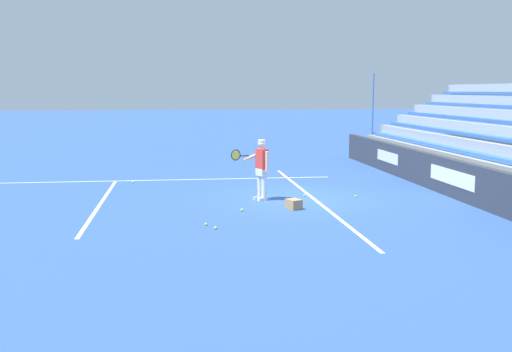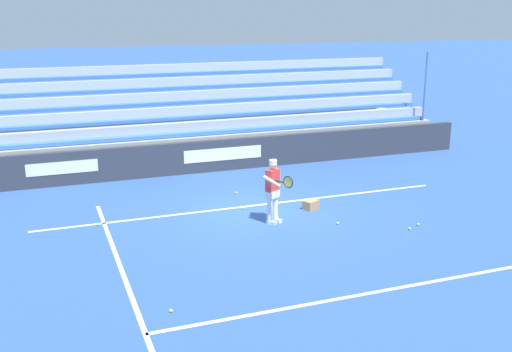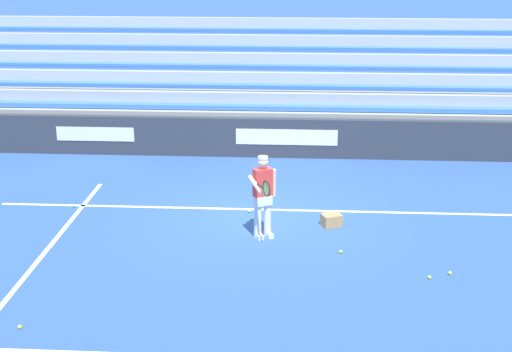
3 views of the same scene
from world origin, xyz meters
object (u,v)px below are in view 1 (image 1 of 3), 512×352
(tennis_player, at_px, (261,169))
(tennis_ball_midcourt, at_px, (283,176))
(tennis_ball_far_right, at_px, (355,196))
(tennis_ball_stray_back, at_px, (216,228))
(tennis_ball_toward_net, at_px, (304,195))
(tennis_ball_near_player, at_px, (242,210))
(tennis_ball_on_baseline, at_px, (133,182))
(ball_box_cardboard, at_px, (294,204))
(tennis_ball_by_box, at_px, (206,224))

(tennis_player, distance_m, tennis_ball_midcourt, 4.68)
(tennis_ball_far_right, distance_m, tennis_ball_midcourt, 4.51)
(tennis_ball_far_right, distance_m, tennis_ball_stray_back, 5.60)
(tennis_player, height_order, tennis_ball_toward_net, tennis_player)
(tennis_player, relative_size, tennis_ball_toward_net, 25.98)
(tennis_ball_near_player, bearing_deg, tennis_ball_far_right, -65.17)
(tennis_ball_midcourt, bearing_deg, tennis_ball_on_baseline, 98.26)
(tennis_ball_near_player, bearing_deg, tennis_ball_on_baseline, 31.29)
(ball_box_cardboard, distance_m, tennis_ball_stray_back, 3.01)
(tennis_ball_far_right, relative_size, tennis_ball_toward_net, 1.00)
(tennis_ball_near_player, bearing_deg, tennis_ball_stray_back, 157.40)
(tennis_ball_by_box, distance_m, tennis_ball_midcourt, 8.10)
(ball_box_cardboard, distance_m, tennis_ball_toward_net, 1.91)
(tennis_ball_far_right, xyz_separation_m, tennis_ball_by_box, (-3.17, 4.52, 0.00))
(tennis_player, bearing_deg, tennis_ball_by_box, 150.98)
(tennis_ball_toward_net, bearing_deg, tennis_ball_far_right, -101.06)
(tennis_player, relative_size, tennis_ball_near_player, 25.98)
(tennis_ball_by_box, height_order, tennis_ball_toward_net, same)
(ball_box_cardboard, xyz_separation_m, tennis_ball_by_box, (-1.66, 2.39, -0.10))
(tennis_player, bearing_deg, tennis_ball_far_right, -88.36)
(tennis_ball_on_baseline, relative_size, tennis_ball_midcourt, 1.00)
(tennis_ball_near_player, bearing_deg, tennis_ball_midcourt, -19.83)
(tennis_ball_by_box, bearing_deg, tennis_player, -29.02)
(tennis_ball_on_baseline, relative_size, tennis_ball_near_player, 1.00)
(ball_box_cardboard, relative_size, tennis_ball_midcourt, 6.06)
(tennis_player, distance_m, tennis_ball_by_box, 3.63)
(tennis_ball_by_box, xyz_separation_m, tennis_ball_toward_net, (3.45, -3.05, 0.00))
(tennis_ball_on_baseline, height_order, tennis_ball_stray_back, same)
(tennis_ball_stray_back, bearing_deg, tennis_ball_by_box, 26.10)
(tennis_ball_by_box, distance_m, tennis_ball_toward_net, 4.61)
(tennis_ball_far_right, relative_size, tennis_ball_near_player, 1.00)
(ball_box_cardboard, bearing_deg, tennis_ball_midcourt, -7.39)
(tennis_ball_on_baseline, distance_m, tennis_ball_toward_net, 6.12)
(ball_box_cardboard, height_order, tennis_ball_by_box, ball_box_cardboard)
(tennis_ball_on_baseline, xyz_separation_m, tennis_ball_midcourt, (0.77, -5.27, 0.00))
(tennis_ball_stray_back, bearing_deg, ball_box_cardboard, -46.75)
(tennis_ball_on_baseline, bearing_deg, tennis_player, -133.20)
(tennis_ball_by_box, xyz_separation_m, tennis_ball_stray_back, (-0.40, -0.20, 0.00))
(ball_box_cardboard, bearing_deg, tennis_ball_toward_net, -20.46)
(tennis_player, xyz_separation_m, tennis_ball_stray_back, (-3.49, 1.52, -0.86))
(ball_box_cardboard, height_order, tennis_ball_midcourt, ball_box_cardboard)
(tennis_ball_far_right, bearing_deg, ball_box_cardboard, 125.20)
(tennis_ball_by_box, bearing_deg, tennis_ball_midcourt, -22.80)
(tennis_ball_by_box, height_order, tennis_ball_stray_back, same)
(tennis_ball_midcourt, xyz_separation_m, tennis_ball_toward_net, (-4.01, 0.08, 0.00))
(ball_box_cardboard, xyz_separation_m, tennis_ball_far_right, (1.50, -2.13, -0.10))
(tennis_ball_on_baseline, distance_m, tennis_ball_near_player, 6.04)
(tennis_ball_stray_back, relative_size, tennis_ball_near_player, 1.00)
(tennis_ball_near_player, relative_size, tennis_ball_toward_net, 1.00)
(tennis_player, bearing_deg, tennis_ball_near_player, 155.32)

